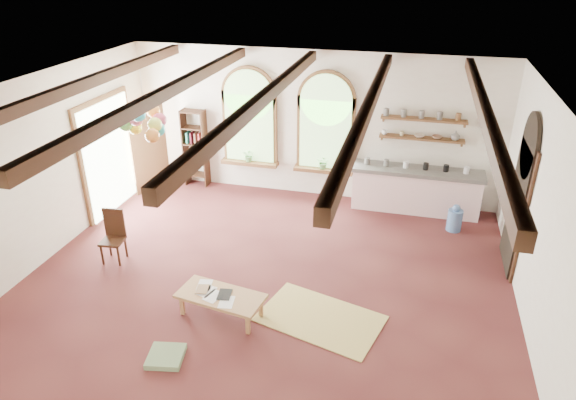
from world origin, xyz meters
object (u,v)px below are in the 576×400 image
(kitchen_counter, at_px, (415,190))
(coffee_table, at_px, (221,297))
(balloon_cluster, at_px, (146,121))
(side_chair, at_px, (114,246))

(kitchen_counter, relative_size, coffee_table, 1.94)
(balloon_cluster, bearing_deg, kitchen_counter, 27.03)
(side_chair, bearing_deg, coffee_table, -22.36)
(side_chair, height_order, balloon_cluster, balloon_cluster)
(coffee_table, xyz_separation_m, side_chair, (-2.40, 0.99, -0.05))
(kitchen_counter, height_order, side_chair, side_chair)
(kitchen_counter, bearing_deg, side_chair, -146.89)
(coffee_table, bearing_deg, side_chair, 157.64)
(side_chair, bearing_deg, kitchen_counter, 33.11)
(coffee_table, bearing_deg, balloon_cluster, 136.38)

